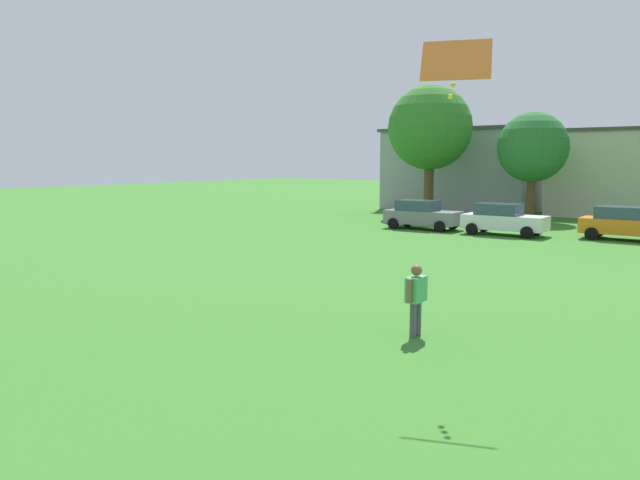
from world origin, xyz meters
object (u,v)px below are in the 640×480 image
object	(u,v)px
parked_car_gray_0	(422,214)
tree_left	(533,148)
kite	(456,62)
parked_car_orange_2	(626,223)
parked_car_white_1	(503,219)
tree_far_left	(430,128)
adult_bystander	(416,294)

from	to	relation	value
parked_car_gray_0	tree_left	world-z (taller)	tree_left
kite	parked_car_orange_2	xyz separation A→B (m)	(-0.14, 22.10, -4.98)
parked_car_white_1	parked_car_gray_0	bearing A→B (deg)	179.21
tree_far_left	tree_left	xyz separation A→B (m)	(6.95, 0.88, -1.43)
kite	parked_car_gray_0	size ratio (longest dim) A/B	0.34
parked_car_orange_2	parked_car_gray_0	bearing A→B (deg)	-172.66
tree_far_left	parked_car_orange_2	bearing A→B (deg)	-25.25
adult_bystander	tree_far_left	bearing A→B (deg)	-155.04
adult_bystander	parked_car_orange_2	bearing A→B (deg)	177.49
tree_left	parked_car_gray_0	bearing A→B (deg)	-112.58
parked_car_gray_0	kite	bearing A→B (deg)	-62.79
adult_bystander	parked_car_orange_2	distance (m)	21.30
adult_bystander	kite	size ratio (longest dim) A/B	1.14
parked_car_gray_0	parked_car_white_1	xyz separation A→B (m)	(4.82, -0.07, 0.00)
parked_car_gray_0	parked_car_white_1	size ratio (longest dim) A/B	1.00
parked_car_orange_2	tree_left	world-z (taller)	tree_left
parked_car_white_1	tree_far_left	bearing A→B (deg)	135.62
adult_bystander	parked_car_white_1	size ratio (longest dim) A/B	0.38
parked_car_white_1	tree_left	size ratio (longest dim) A/B	0.60
kite	tree_left	xyz separation A→B (m)	(-7.02, 29.51, -1.03)
adult_bystander	parked_car_gray_0	distance (m)	22.08
adult_bystander	tree_far_left	world-z (taller)	tree_far_left
kite	parked_car_gray_0	bearing A→B (deg)	117.21
parked_car_white_1	tree_left	bearing A→B (deg)	97.56
kite	tree_left	world-z (taller)	tree_left
adult_bystander	parked_car_white_1	xyz separation A→B (m)	(-4.70, 19.85, -0.12)
kite	parked_car_white_1	world-z (taller)	kite
parked_car_orange_2	adult_bystander	bearing A→B (deg)	-92.71
parked_car_gray_0	parked_car_white_1	world-z (taller)	same
parked_car_orange_2	tree_far_left	bearing A→B (deg)	154.75
parked_car_white_1	parked_car_orange_2	distance (m)	5.88
tree_left	kite	bearing A→B (deg)	-76.61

